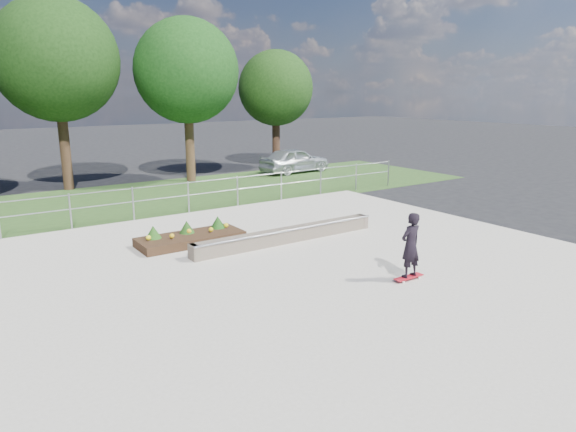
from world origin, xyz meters
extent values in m
plane|color=black|center=(0.00, 0.00, 0.00)|extent=(120.00, 120.00, 0.00)
cube|color=#27451B|center=(0.00, 11.00, 0.01)|extent=(30.00, 8.00, 0.02)
cube|color=#ABA597|center=(0.00, 0.00, 0.03)|extent=(15.00, 15.00, 0.06)
cylinder|color=#97999F|center=(-4.00, 7.50, 0.60)|extent=(0.06, 0.06, 1.20)
cylinder|color=#9B9EA4|center=(-2.00, 7.50, 0.60)|extent=(0.06, 0.06, 1.20)
cylinder|color=#94969C|center=(0.00, 7.50, 0.60)|extent=(0.06, 0.06, 1.20)
cylinder|color=#92949A|center=(2.00, 7.50, 0.60)|extent=(0.06, 0.06, 1.20)
cylinder|color=#989BA0|center=(4.00, 7.50, 0.60)|extent=(0.06, 0.06, 1.20)
cylinder|color=gray|center=(6.00, 7.50, 0.60)|extent=(0.06, 0.06, 1.20)
cylinder|color=gray|center=(8.00, 7.50, 0.60)|extent=(0.06, 0.06, 1.20)
cylinder|color=gray|center=(10.00, 7.50, 0.60)|extent=(0.06, 0.06, 1.20)
cylinder|color=gray|center=(0.00, 7.50, 1.15)|extent=(20.00, 0.04, 0.04)
cylinder|color=#9B9FA4|center=(0.00, 7.50, 0.70)|extent=(20.00, 0.04, 0.04)
cylinder|color=black|center=(-2.50, 15.00, 1.69)|extent=(0.44, 0.44, 3.38)
sphere|color=black|center=(-2.50, 15.00, 5.62)|extent=(5.25, 5.25, 5.25)
cylinder|color=#382516|center=(3.00, 14.00, 1.57)|extent=(0.44, 0.44, 3.15)
sphere|color=black|center=(3.00, 14.00, 5.25)|extent=(4.90, 4.90, 4.90)
cylinder|color=black|center=(9.00, 15.50, 1.35)|extent=(0.44, 0.44, 2.70)
sphere|color=black|center=(9.00, 15.50, 4.50)|extent=(4.20, 4.20, 4.20)
cube|color=brown|center=(0.81, 2.43, 0.26)|extent=(6.00, 0.40, 0.40)
cylinder|color=#94979D|center=(0.81, 2.23, 0.46)|extent=(6.00, 0.06, 0.06)
cube|color=brown|center=(-2.09, 2.43, 0.26)|extent=(0.15, 0.42, 0.40)
cube|color=brown|center=(3.71, 2.43, 0.26)|extent=(0.15, 0.42, 0.40)
cube|color=black|center=(-1.54, 3.90, 0.18)|extent=(3.00, 1.20, 0.25)
sphere|color=#FFF21A|center=(-2.74, 4.00, 0.39)|extent=(0.14, 0.14, 0.14)
sphere|color=gold|center=(-2.14, 3.80, 0.39)|extent=(0.14, 0.14, 0.14)
sphere|color=yellow|center=(-1.54, 4.00, 0.39)|extent=(0.14, 0.14, 0.14)
sphere|color=yellow|center=(-0.94, 3.80, 0.39)|extent=(0.14, 0.14, 0.14)
sphere|color=yellow|center=(-0.34, 4.00, 0.39)|extent=(0.14, 0.14, 0.14)
cone|color=#1B4614|center=(-2.54, 4.15, 0.49)|extent=(0.44, 0.44, 0.36)
cone|color=#193F12|center=(-1.54, 4.15, 0.49)|extent=(0.44, 0.44, 0.36)
cone|color=#154012|center=(-0.54, 4.15, 0.49)|extent=(0.44, 0.44, 0.36)
cylinder|color=white|center=(1.11, -1.81, 0.09)|extent=(0.05, 0.03, 0.05)
cylinder|color=white|center=(1.11, -1.63, 0.09)|extent=(0.05, 0.03, 0.05)
cylinder|color=white|center=(1.63, -1.81, 0.09)|extent=(0.05, 0.03, 0.05)
cylinder|color=silver|center=(1.63, -1.63, 0.09)|extent=(0.05, 0.03, 0.05)
cylinder|color=#9E9EA3|center=(1.11, -1.72, 0.11)|extent=(0.02, 0.18, 0.02)
cylinder|color=gray|center=(1.63, -1.72, 0.11)|extent=(0.02, 0.18, 0.02)
cube|color=#B21622|center=(1.37, -1.72, 0.13)|extent=(0.80, 0.21, 0.02)
imported|color=black|center=(1.37, -1.72, 0.90)|extent=(0.57, 0.38, 1.52)
imported|color=#AEB4B8|center=(8.79, 13.34, 0.68)|extent=(4.10, 1.87, 1.36)
camera|label=1|loc=(-7.26, -9.34, 4.29)|focal=32.00mm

